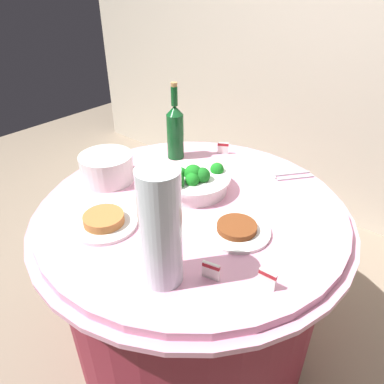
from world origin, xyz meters
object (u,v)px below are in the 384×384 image
at_px(decorative_fruit_vase, 161,234).
at_px(label_placard_front, 223,147).
at_px(food_plate_peanuts, 104,221).
at_px(food_plate_stir_fry, 237,229).
at_px(wine_bottle, 175,130).
at_px(label_placard_rear, 211,270).
at_px(serving_tongs, 292,176).
at_px(label_placard_mid, 267,278).
at_px(plate_stack, 107,168).
at_px(broccoli_bowl, 193,181).

height_order(decorative_fruit_vase, label_placard_front, decorative_fruit_vase).
xyz_separation_m(food_plate_peanuts, food_plate_stir_fry, (0.36, 0.25, -0.00)).
bearing_deg(wine_bottle, label_placard_rear, -40.47).
xyz_separation_m(serving_tongs, label_placard_mid, (0.22, -0.59, 0.03)).
xyz_separation_m(plate_stack, food_plate_peanuts, (0.23, -0.20, -0.04)).
relative_size(decorative_fruit_vase, food_plate_peanuts, 1.55).
relative_size(wine_bottle, label_placard_mid, 6.11).
bearing_deg(serving_tongs, decorative_fruit_vase, -90.91).
distance_m(decorative_fruit_vase, serving_tongs, 0.76).
height_order(serving_tongs, label_placard_front, label_placard_front).
relative_size(broccoli_bowl, label_placard_front, 5.09).
xyz_separation_m(wine_bottle, food_plate_peanuts, (0.16, -0.53, -0.11)).
bearing_deg(plate_stack, food_plate_stir_fry, 4.78).
relative_size(serving_tongs, food_plate_peanuts, 0.69).
distance_m(serving_tongs, label_placard_mid, 0.64).
distance_m(serving_tongs, label_placard_front, 0.35).
relative_size(broccoli_bowl, plate_stack, 1.33).
relative_size(broccoli_bowl, serving_tongs, 1.83).
xyz_separation_m(plate_stack, food_plate_stir_fry, (0.59, 0.05, -0.04)).
bearing_deg(label_placard_mid, food_plate_peanuts, -168.86).
bearing_deg(food_plate_peanuts, wine_bottle, 106.88).
bearing_deg(plate_stack, label_placard_mid, -6.84).
relative_size(wine_bottle, food_plate_stir_fry, 1.53).
relative_size(plate_stack, serving_tongs, 1.37).
distance_m(plate_stack, food_plate_peanuts, 0.31).
bearing_deg(food_plate_stir_fry, label_placard_rear, -74.53).
xyz_separation_m(decorative_fruit_vase, food_plate_peanuts, (-0.32, 0.04, -0.14)).
relative_size(food_plate_peanuts, label_placard_rear, 4.00).
bearing_deg(food_plate_peanuts, label_placard_mid, 11.14).
xyz_separation_m(broccoli_bowl, label_placard_mid, (0.47, -0.25, -0.01)).
relative_size(wine_bottle, label_placard_rear, 6.11).
distance_m(label_placard_front, label_placard_mid, 0.82).
bearing_deg(label_placard_rear, decorative_fruit_vase, -141.26).
xyz_separation_m(broccoli_bowl, food_plate_stir_fry, (0.27, -0.11, -0.03)).
bearing_deg(food_plate_peanuts, decorative_fruit_vase, -8.10).
distance_m(broccoli_bowl, food_plate_stir_fry, 0.30).
bearing_deg(food_plate_peanuts, label_placard_front, 91.50).
bearing_deg(wine_bottle, broccoli_bowl, -34.84).
relative_size(broccoli_bowl, label_placard_mid, 5.09).
relative_size(serving_tongs, food_plate_stir_fry, 0.69).
bearing_deg(label_placard_mid, plate_stack, 173.16).
distance_m(decorative_fruit_vase, label_placard_rear, 0.18).
xyz_separation_m(broccoli_bowl, decorative_fruit_vase, (0.23, -0.40, 0.11)).
bearing_deg(food_plate_stir_fry, label_placard_front, 130.28).
bearing_deg(food_plate_stir_fry, decorative_fruit_vase, -98.14).
xyz_separation_m(food_plate_stir_fry, label_placard_rear, (0.06, -0.22, 0.02)).
distance_m(label_placard_front, label_placard_rear, 0.79).
relative_size(wine_bottle, decorative_fruit_vase, 0.99).
height_order(broccoli_bowl, serving_tongs, broccoli_bowl).
bearing_deg(label_placard_front, food_plate_peanuts, -88.50).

